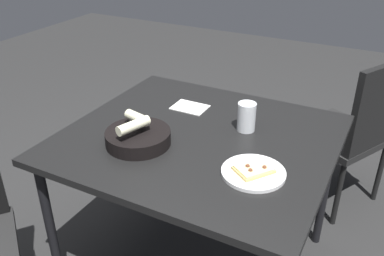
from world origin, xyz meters
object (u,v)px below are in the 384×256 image
Objects in this scene: dining_table at (199,148)px; beer_glass at (246,118)px; pizza_plate at (253,172)px; bread_basket at (138,136)px; chair_far at (354,127)px.

beer_glass is (0.15, 0.14, 0.11)m from dining_table.
pizza_plate is 0.33m from beer_glass.
dining_table is 4.17× the size of bread_basket.
bread_basket is 0.46m from beer_glass.
chair_far is at bearing 76.80° from pizza_plate.
beer_glass reaches higher than pizza_plate.
pizza_plate reaches higher than dining_table.
chair_far is at bearing 57.50° from dining_table.
pizza_plate is (0.30, -0.16, 0.07)m from dining_table.
pizza_plate is 1.86× the size of beer_glass.
chair_far is at bearing 54.61° from bread_basket.
bread_basket is (-0.48, -0.01, 0.02)m from pizza_plate.
dining_table is at bearing 43.26° from bread_basket.
chair_far reaches higher than bread_basket.
dining_table is 1.00m from chair_far.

